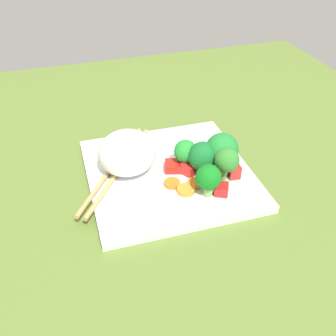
# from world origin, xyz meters

# --- Properties ---
(ground_plane) EXTENTS (1.10, 1.10, 0.02)m
(ground_plane) POSITION_xyz_m (0.00, 0.00, -0.01)
(ground_plane) COLOR #5C752F
(square_plate) EXTENTS (0.27, 0.27, 0.01)m
(square_plate) POSITION_xyz_m (0.00, 0.00, 0.01)
(square_plate) COLOR white
(square_plate) RESTS_ON ground_plane
(rice_mound) EXTENTS (0.12, 0.12, 0.07)m
(rice_mound) POSITION_xyz_m (-0.06, 0.02, 0.05)
(rice_mound) COLOR white
(rice_mound) RESTS_ON square_plate
(broccoli_floret_0) EXTENTS (0.04, 0.04, 0.06)m
(broccoli_floret_0) POSITION_xyz_m (0.08, -0.05, 0.05)
(broccoli_floret_0) COLOR #69A153
(broccoli_floret_0) RESTS_ON square_plate
(broccoli_floret_1) EXTENTS (0.05, 0.05, 0.07)m
(broccoli_floret_1) POSITION_xyz_m (0.08, -0.03, 0.05)
(broccoli_floret_1) COLOR #539941
(broccoli_floret_1) RESTS_ON square_plate
(broccoli_floret_2) EXTENTS (0.05, 0.05, 0.06)m
(broccoli_floret_2) POSITION_xyz_m (0.05, -0.02, 0.05)
(broccoli_floret_2) COLOR #77BB5C
(broccoli_floret_2) RESTS_ON square_plate
(broccoli_floret_3) EXTENTS (0.04, 0.04, 0.05)m
(broccoli_floret_3) POSITION_xyz_m (0.03, 0.00, 0.05)
(broccoli_floret_3) COLOR #53934C
(broccoli_floret_3) RESTS_ON square_plate
(broccoli_floret_4) EXTENTS (0.04, 0.04, 0.05)m
(broccoli_floret_4) POSITION_xyz_m (0.04, -0.07, 0.04)
(broccoli_floret_4) COLOR #81B45B
(broccoli_floret_4) RESTS_ON square_plate
(carrot_slice_0) EXTENTS (0.03, 0.03, 0.01)m
(carrot_slice_0) POSITION_xyz_m (-0.01, -0.04, 0.02)
(carrot_slice_0) COLOR orange
(carrot_slice_0) RESTS_ON square_plate
(carrot_slice_1) EXTENTS (0.03, 0.03, 0.01)m
(carrot_slice_1) POSITION_xyz_m (0.01, -0.06, 0.02)
(carrot_slice_1) COLOR orange
(carrot_slice_1) RESTS_ON square_plate
(carrot_slice_2) EXTENTS (0.03, 0.03, 0.01)m
(carrot_slice_2) POSITION_xyz_m (0.03, -0.05, 0.02)
(carrot_slice_2) COLOR orange
(carrot_slice_2) RESTS_ON square_plate
(pepper_chunk_0) EXTENTS (0.03, 0.03, 0.01)m
(pepper_chunk_0) POSITION_xyz_m (0.06, -0.08, 0.02)
(pepper_chunk_0) COLOR red
(pepper_chunk_0) RESTS_ON square_plate
(pepper_chunk_1) EXTENTS (0.04, 0.04, 0.01)m
(pepper_chunk_1) POSITION_xyz_m (0.01, -0.00, 0.02)
(pepper_chunk_1) COLOR red
(pepper_chunk_1) RESTS_ON square_plate
(pepper_chunk_2) EXTENTS (0.03, 0.03, 0.02)m
(pepper_chunk_2) POSITION_xyz_m (0.04, 0.02, 0.02)
(pepper_chunk_2) COLOR red
(pepper_chunk_2) RESTS_ON square_plate
(pepper_chunk_3) EXTENTS (0.03, 0.03, 0.02)m
(pepper_chunk_3) POSITION_xyz_m (0.03, -0.02, 0.02)
(pepper_chunk_3) COLOR red
(pepper_chunk_3) RESTS_ON square_plate
(pepper_chunk_4) EXTENTS (0.02, 0.03, 0.02)m
(pepper_chunk_4) POSITION_xyz_m (0.10, -0.04, 0.02)
(pepper_chunk_4) COLOR red
(pepper_chunk_4) RESTS_ON square_plate
(chicken_piece_0) EXTENTS (0.04, 0.04, 0.02)m
(chicken_piece_0) POSITION_xyz_m (0.05, -0.04, 0.02)
(chicken_piece_0) COLOR tan
(chicken_piece_0) RESTS_ON square_plate
(chicken_piece_1) EXTENTS (0.03, 0.03, 0.02)m
(chicken_piece_1) POSITION_xyz_m (0.05, -0.00, 0.02)
(chicken_piece_1) COLOR tan
(chicken_piece_1) RESTS_ON square_plate
(chopstick_pair) EXTENTS (0.16, 0.22, 0.01)m
(chopstick_pair) POSITION_xyz_m (-0.08, 0.03, 0.02)
(chopstick_pair) COLOR tan
(chopstick_pair) RESTS_ON square_plate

